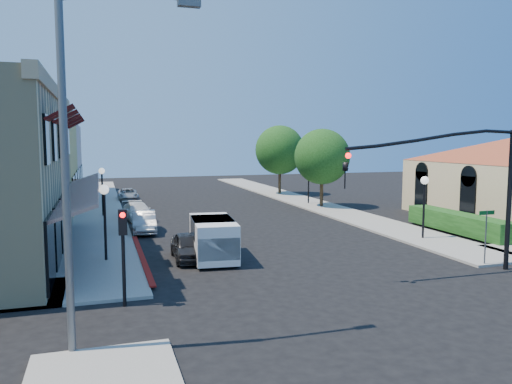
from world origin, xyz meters
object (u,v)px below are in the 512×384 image
object	(u,v)px
street_tree_a	(322,157)
street_name_sign	(486,228)
lamppost_right_near	(424,191)
white_van	(213,236)
cobra_streetlight	(79,153)
lamppost_left_near	(104,203)
lamppost_right_far	(309,173)
street_tree_b	(280,150)
parked_car_a	(189,246)
signal_mast_arm	(469,176)
parked_car_b	(144,222)
secondary_signal	(123,239)
parked_car_c	(138,211)
lamppost_left_far	(102,179)
parked_car_d	(128,194)

from	to	relation	value
street_tree_a	street_name_sign	size ratio (longest dim) A/B	2.59
lamppost_right_near	white_van	distance (m)	12.34
street_tree_a	cobra_streetlight	world-z (taller)	cobra_streetlight
cobra_streetlight	lamppost_left_near	distance (m)	10.34
lamppost_right_near	lamppost_right_far	bearing A→B (deg)	90.00
street_tree_b	lamppost_right_near	size ratio (longest dim) A/B	1.97
cobra_streetlight	parked_car_a	bearing A→B (deg)	65.16
signal_mast_arm	parked_car_b	world-z (taller)	signal_mast_arm
secondary_signal	cobra_streetlight	bearing A→B (deg)	-108.63
white_van	secondary_signal	bearing A→B (deg)	-127.29
street_tree_b	parked_car_a	bearing A→B (deg)	-118.93
cobra_streetlight	signal_mast_arm	bearing A→B (deg)	13.11
signal_mast_arm	lamppost_right_near	size ratio (longest dim) A/B	2.24
street_tree_a	white_van	size ratio (longest dim) A/B	1.46
cobra_streetlight	parked_car_c	size ratio (longest dim) A/B	2.26
secondary_signal	street_tree_b	bearing A→B (deg)	61.23
secondary_signal	parked_car_b	distance (m)	13.85
street_tree_b	street_name_sign	world-z (taller)	street_tree_b
street_tree_b	street_name_sign	bearing A→B (deg)	-92.50
signal_mast_arm	street_name_sign	xyz separation A→B (m)	(1.64, 0.70, -2.39)
street_tree_a	lamppost_left_near	bearing A→B (deg)	-141.02
signal_mast_arm	lamppost_left_far	bearing A→B (deg)	125.00
street_tree_a	lamppost_left_far	distance (m)	17.36
parked_car_b	parked_car_c	distance (m)	4.97
street_tree_b	signal_mast_arm	distance (m)	30.65
secondary_signal	parked_car_d	bearing A→B (deg)	86.63
street_tree_b	white_van	xyz separation A→B (m)	(-12.50, -24.94, -3.45)
signal_mast_arm	parked_car_c	distance (m)	22.36
signal_mast_arm	secondary_signal	size ratio (longest dim) A/B	2.41
street_name_sign	parked_car_c	bearing A→B (deg)	127.58
lamppost_right_far	signal_mast_arm	bearing A→B (deg)	-96.70
secondary_signal	lamppost_left_near	world-z (taller)	lamppost_left_near
lamppost_right_far	street_tree_a	bearing A→B (deg)	-81.47
street_tree_b	secondary_signal	xyz separation A→B (m)	(-16.80, -30.59, -2.23)
street_tree_b	lamppost_right_near	bearing A→B (deg)	-90.72
street_tree_b	parked_car_d	bearing A→B (deg)	180.00
street_tree_b	lamppost_right_near	xyz separation A→B (m)	(-0.30, -24.00, -1.81)
street_tree_a	parked_car_a	size ratio (longest dim) A/B	1.78
lamppost_left_near	parked_car_b	world-z (taller)	lamppost_left_near
parked_car_a	lamppost_right_far	bearing A→B (deg)	53.21
signal_mast_arm	lamppost_left_near	distance (m)	15.82
street_tree_a	parked_car_b	size ratio (longest dim) A/B	1.66
secondary_signal	street_name_sign	xyz separation A→B (m)	(15.50, 0.79, -0.62)
street_name_sign	lamppost_left_far	size ratio (longest dim) A/B	0.70
cobra_streetlight	parked_car_a	size ratio (longest dim) A/B	2.55
lamppost_right_far	white_van	distance (m)	20.94
cobra_streetlight	white_van	world-z (taller)	cobra_streetlight
lamppost_right_near	street_tree_b	bearing A→B (deg)	89.28
street_name_sign	street_tree_a	bearing A→B (deg)	86.24
cobra_streetlight	street_name_sign	world-z (taller)	cobra_streetlight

